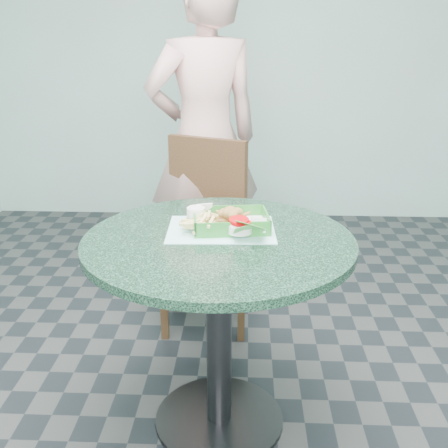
{
  "coord_description": "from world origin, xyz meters",
  "views": [
    {
      "loc": [
        0.09,
        -1.66,
        1.42
      ],
      "look_at": [
        0.01,
        0.1,
        0.78
      ],
      "focal_mm": 42.0,
      "sensor_mm": 36.0,
      "label": 1
    }
  ],
  "objects_px": {
    "dining_chair": "(206,219)",
    "crab_sandwich": "(230,222)",
    "food_basket": "(231,229)",
    "diner_person": "(204,112)",
    "cafe_table": "(219,287)",
    "sauce_ramekin": "(198,215)"
  },
  "relations": [
    {
      "from": "food_basket",
      "to": "sauce_ramekin",
      "type": "distance_m",
      "value": 0.14
    },
    {
      "from": "food_basket",
      "to": "sauce_ramekin",
      "type": "xyz_separation_m",
      "value": [
        -0.12,
        0.05,
        0.03
      ]
    },
    {
      "from": "food_basket",
      "to": "sauce_ramekin",
      "type": "relative_size",
      "value": 4.09
    },
    {
      "from": "crab_sandwich",
      "to": "sauce_ramekin",
      "type": "distance_m",
      "value": 0.13
    },
    {
      "from": "dining_chair",
      "to": "food_basket",
      "type": "xyz_separation_m",
      "value": [
        0.15,
        -0.77,
        0.23
      ]
    },
    {
      "from": "food_basket",
      "to": "crab_sandwich",
      "type": "bearing_deg",
      "value": -103.04
    },
    {
      "from": "crab_sandwich",
      "to": "food_basket",
      "type": "bearing_deg",
      "value": 76.96
    },
    {
      "from": "dining_chair",
      "to": "diner_person",
      "type": "height_order",
      "value": "diner_person"
    },
    {
      "from": "dining_chair",
      "to": "crab_sandwich",
      "type": "distance_m",
      "value": 0.84
    },
    {
      "from": "diner_person",
      "to": "crab_sandwich",
      "type": "distance_m",
      "value": 1.11
    },
    {
      "from": "cafe_table",
      "to": "sauce_ramekin",
      "type": "xyz_separation_m",
      "value": [
        -0.08,
        0.13,
        0.22
      ]
    },
    {
      "from": "food_basket",
      "to": "crab_sandwich",
      "type": "xyz_separation_m",
      "value": [
        -0.0,
        -0.01,
        0.03
      ]
    },
    {
      "from": "dining_chair",
      "to": "food_basket",
      "type": "distance_m",
      "value": 0.82
    },
    {
      "from": "food_basket",
      "to": "dining_chair",
      "type": "bearing_deg",
      "value": 101.07
    },
    {
      "from": "sauce_ramekin",
      "to": "food_basket",
      "type": "bearing_deg",
      "value": -20.28
    },
    {
      "from": "cafe_table",
      "to": "sauce_ramekin",
      "type": "distance_m",
      "value": 0.27
    },
    {
      "from": "crab_sandwich",
      "to": "sauce_ramekin",
      "type": "bearing_deg",
      "value": 153.48
    },
    {
      "from": "dining_chair",
      "to": "sauce_ramekin",
      "type": "relative_size",
      "value": 14.46
    },
    {
      "from": "crab_sandwich",
      "to": "dining_chair",
      "type": "bearing_deg",
      "value": 100.64
    },
    {
      "from": "food_basket",
      "to": "diner_person",
      "type": "bearing_deg",
      "value": 99.5
    },
    {
      "from": "cafe_table",
      "to": "dining_chair",
      "type": "bearing_deg",
      "value": 97.45
    },
    {
      "from": "diner_person",
      "to": "sauce_ramekin",
      "type": "bearing_deg",
      "value": 68.84
    }
  ]
}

